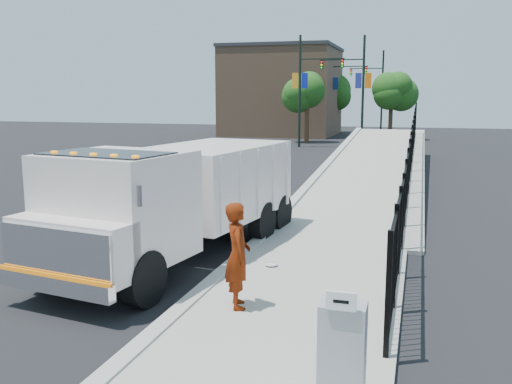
# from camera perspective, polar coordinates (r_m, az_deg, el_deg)

# --- Properties ---
(ground) EXTENTS (120.00, 120.00, 0.00)m
(ground) POSITION_cam_1_polar(r_m,az_deg,el_deg) (11.20, -5.27, -10.15)
(ground) COLOR black
(ground) RESTS_ON ground
(sidewalk) EXTENTS (3.55, 12.00, 0.12)m
(sidewalk) POSITION_cam_1_polar(r_m,az_deg,el_deg) (8.86, 1.89, -15.24)
(sidewalk) COLOR #9E998E
(sidewalk) RESTS_ON ground
(curb) EXTENTS (0.30, 12.00, 0.16)m
(curb) POSITION_cam_1_polar(r_m,az_deg,el_deg) (9.47, -9.80, -13.56)
(curb) COLOR #ADAAA3
(curb) RESTS_ON ground
(ramp) EXTENTS (3.95, 24.06, 3.19)m
(ramp) POSITION_cam_1_polar(r_m,az_deg,el_deg) (26.13, 12.07, 1.14)
(ramp) COLOR #9E998E
(ramp) RESTS_ON ground
(iron_fence) EXTENTS (0.10, 28.00, 1.80)m
(iron_fence) POSITION_cam_1_polar(r_m,az_deg,el_deg) (21.99, 15.10, 1.80)
(iron_fence) COLOR black
(iron_fence) RESTS_ON ground
(truck) EXTENTS (3.77, 8.30, 2.74)m
(truck) POSITION_cam_1_polar(r_m,az_deg,el_deg) (13.15, -8.13, -0.27)
(truck) COLOR black
(truck) RESTS_ON ground
(worker) EXTENTS (0.69, 0.80, 1.87)m
(worker) POSITION_cam_1_polar(r_m,az_deg,el_deg) (9.93, -1.85, -6.34)
(worker) COLOR #621B05
(worker) RESTS_ON sidewalk
(utility_cabinet) EXTENTS (0.55, 0.40, 1.25)m
(utility_cabinet) POSITION_cam_1_polar(r_m,az_deg,el_deg) (7.15, 8.61, -15.66)
(utility_cabinet) COLOR gray
(utility_cabinet) RESTS_ON sidewalk
(arrow_sign) EXTENTS (0.35, 0.04, 0.22)m
(arrow_sign) POSITION_cam_1_polar(r_m,az_deg,el_deg) (6.67, 8.51, -10.74)
(arrow_sign) COLOR white
(arrow_sign) RESTS_ON utility_cabinet
(debris) EXTENTS (0.29, 0.29, 0.07)m
(debris) POSITION_cam_1_polar(r_m,az_deg,el_deg) (12.49, 1.54, -7.24)
(debris) COLOR silver
(debris) RESTS_ON sidewalk
(light_pole_0) EXTENTS (3.77, 0.22, 8.00)m
(light_pole_0) POSITION_cam_1_polar(r_m,az_deg,el_deg) (41.92, 4.82, 10.45)
(light_pole_0) COLOR black
(light_pole_0) RESTS_ON ground
(light_pole_1) EXTENTS (3.77, 0.22, 8.00)m
(light_pole_1) POSITION_cam_1_polar(r_m,az_deg,el_deg) (42.60, 10.25, 10.32)
(light_pole_1) COLOR black
(light_pole_1) RESTS_ON ground
(light_pole_2) EXTENTS (3.77, 0.22, 8.00)m
(light_pole_2) POSITION_cam_1_polar(r_m,az_deg,el_deg) (53.19, 7.92, 10.23)
(light_pole_2) COLOR black
(light_pole_2) RESTS_ON ground
(light_pole_3) EXTENTS (3.78, 0.22, 8.00)m
(light_pole_3) POSITION_cam_1_polar(r_m,az_deg,el_deg) (57.31, 12.20, 10.06)
(light_pole_3) COLOR black
(light_pole_3) RESTS_ON ground
(tree_0) EXTENTS (2.91, 2.91, 5.45)m
(tree_0) POSITION_cam_1_polar(r_m,az_deg,el_deg) (45.61, 5.15, 9.87)
(tree_0) COLOR #382314
(tree_0) RESTS_ON ground
(tree_1) EXTENTS (2.62, 2.62, 5.31)m
(tree_1) POSITION_cam_1_polar(r_m,az_deg,el_deg) (49.72, 13.40, 9.62)
(tree_1) COLOR #382314
(tree_1) RESTS_ON ground
(tree_2) EXTENTS (3.34, 3.34, 5.67)m
(tree_2) POSITION_cam_1_polar(r_m,az_deg,el_deg) (58.25, 7.82, 9.79)
(tree_2) COLOR #382314
(tree_2) RESTS_ON ground
(building) EXTENTS (10.00, 10.00, 8.00)m
(building) POSITION_cam_1_polar(r_m,az_deg,el_deg) (55.32, 2.67, 9.91)
(building) COLOR #8C664C
(building) RESTS_ON ground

